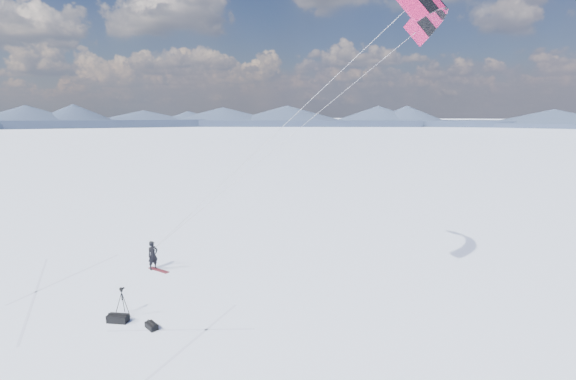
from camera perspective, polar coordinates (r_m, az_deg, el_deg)
The scene contains 9 objects.
ground at distance 23.22m, azimuth -22.65°, elevation -13.87°, with size 1800.00×1800.00×0.00m, color white.
horizon_hills at distance 22.12m, azimuth -23.25°, elevation -5.99°, with size 704.00×705.94×8.34m.
snow_tracks at distance 24.76m, azimuth -25.39°, elevation -12.54°, with size 13.93×9.84×0.01m.
snowkiter at distance 26.82m, azimuth -17.89°, elevation -10.27°, with size 0.64×0.42×1.75m, color black.
snowboard at distance 26.54m, azimuth -17.27°, elevation -10.41°, with size 1.58×0.30×0.04m, color maroon.
tripod at distance 21.25m, azimuth -21.74°, elevation -13.50°, with size 0.69×0.71×1.37m.
gear_bag_a at distance 21.02m, azimuth -22.24°, elevation -15.92°, with size 1.01×0.74×0.41m.
gear_bag_b at distance 19.98m, azimuth -18.16°, elevation -17.23°, with size 0.75×0.52×0.31m.
power_kite at distance 20.42m, azimuth 18.08°, elevation 22.17°, with size 15.86×6.09×13.34m.
Camera 1 is at (17.09, -12.74, 9.22)m, focal length 26.00 mm.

